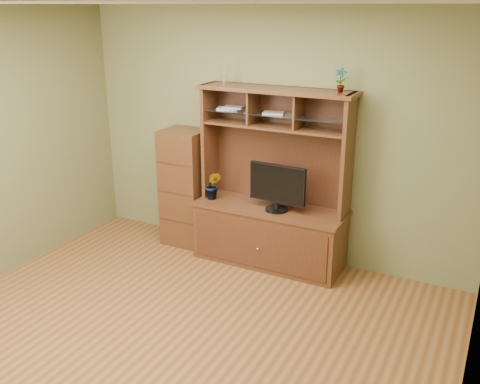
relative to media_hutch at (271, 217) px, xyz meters
The scene contains 8 objects.
room 1.92m from the media_hutch, 94.21° to the right, with size 4.54×4.04×2.74m.
media_hutch is the anchor object (origin of this frame).
monitor 0.41m from the media_hutch, 38.64° to the right, with size 0.63×0.24×0.50m.
orchid_plant 0.72m from the media_hutch, behind, with size 0.17×0.14×0.32m, color #31511C.
top_plant 1.64m from the media_hutch, ahead, with size 0.12×0.08×0.23m, color #416D26.
reed_diffuser 1.59m from the media_hutch, behind, with size 0.05×0.05×0.25m.
magazines 1.19m from the media_hutch, 168.06° to the left, with size 0.79×0.23×0.04m.
side_cabinet 1.11m from the media_hutch, behind, with size 0.49×0.44×1.36m.
Camera 1 is at (2.27, -3.19, 2.69)m, focal length 40.00 mm.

